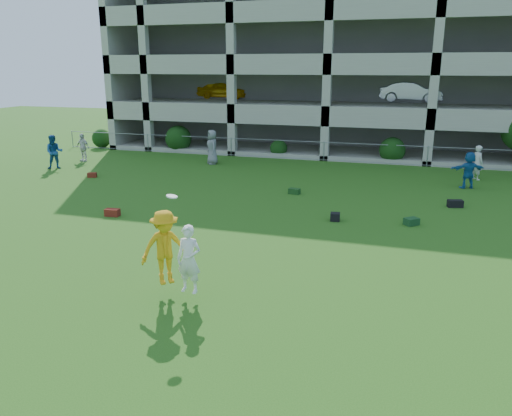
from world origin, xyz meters
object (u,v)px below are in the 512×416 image
(bystander_e, at_px, (478,163))
(bystander_d, at_px, (469,170))
(parking_garage, at_px, (346,60))
(bystander_b, at_px, (83,147))
(bystander_c, at_px, (212,147))
(crate_d, at_px, (335,217))
(bystander_a, at_px, (54,152))
(frisbee_contest, at_px, (170,250))

(bystander_e, bearing_deg, bystander_d, 127.63)
(parking_garage, bearing_deg, bystander_b, -137.03)
(bystander_c, distance_m, bystander_e, 14.47)
(bystander_d, bearing_deg, bystander_e, -128.42)
(bystander_e, xyz_separation_m, parking_garage, (-8.34, 11.59, 5.13))
(crate_d, xyz_separation_m, parking_garage, (-2.49, 20.78, 5.86))
(bystander_b, distance_m, bystander_d, 21.73)
(bystander_b, bearing_deg, bystander_d, 8.24)
(bystander_c, relative_size, crate_d, 5.74)
(bystander_b, bearing_deg, parking_garage, 52.97)
(bystander_e, distance_m, crate_d, 10.91)
(bystander_a, relative_size, bystander_c, 0.95)
(bystander_c, distance_m, crate_d, 12.65)
(bystander_a, bearing_deg, bystander_c, -5.82)
(crate_d, height_order, frisbee_contest, frisbee_contest)
(bystander_a, bearing_deg, crate_d, -49.91)
(bystander_a, height_order, frisbee_contest, frisbee_contest)
(bystander_a, distance_m, bystander_d, 21.87)
(bystander_a, distance_m, crate_d, 17.40)
(parking_garage, bearing_deg, bystander_d, -60.62)
(bystander_d, distance_m, crate_d, 8.82)
(bystander_a, xyz_separation_m, crate_d, (16.57, -5.26, -0.81))
(bystander_c, height_order, crate_d, bystander_c)
(bystander_b, relative_size, parking_garage, 0.06)
(bystander_c, height_order, bystander_d, bystander_c)
(bystander_b, xyz_separation_m, bystander_e, (22.34, 1.45, 0.04))
(bystander_a, bearing_deg, parking_garage, 15.50)
(bystander_d, xyz_separation_m, frisbee_contest, (-8.22, -14.65, 0.36))
(bystander_c, bearing_deg, parking_garage, 114.53)
(bystander_d, bearing_deg, crate_d, 31.38)
(bystander_a, distance_m, parking_garage, 21.56)
(bystander_c, height_order, bystander_e, bystander_c)
(bystander_e, bearing_deg, parking_garage, -0.38)
(crate_d, distance_m, parking_garage, 21.74)
(bystander_b, relative_size, bystander_e, 0.96)
(parking_garage, bearing_deg, crate_d, -83.16)
(frisbee_contest, bearing_deg, crate_d, 68.45)
(bystander_e, bearing_deg, bystander_a, 63.85)
(frisbee_contest, bearing_deg, bystander_e, 62.21)
(bystander_e, bearing_deg, frisbee_contest, 116.11)
(crate_d, xyz_separation_m, frisbee_contest, (-2.99, -7.58, 1.08))
(bystander_b, relative_size, crate_d, 4.81)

